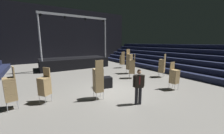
% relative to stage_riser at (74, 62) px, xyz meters
% --- Properties ---
extents(ground_plane, '(22.00, 30.00, 0.10)m').
position_rel_stage_riser_xyz_m(ground_plane, '(0.00, -8.98, -0.70)').
color(ground_plane, slate).
extents(arena_end_wall, '(22.00, 0.30, 8.00)m').
position_rel_stage_riser_xyz_m(arena_end_wall, '(0.00, 6.02, 3.35)').
color(arena_end_wall, black).
rests_on(arena_end_wall, ground_plane).
extents(bleacher_bank_right, '(4.50, 24.00, 2.70)m').
position_rel_stage_riser_xyz_m(bleacher_bank_right, '(8.75, -7.98, 0.70)').
color(bleacher_bank_right, '#191E38').
rests_on(bleacher_bank_right, ground_plane).
extents(stage_riser, '(7.41, 3.23, 5.68)m').
position_rel_stage_riser_xyz_m(stage_riser, '(0.00, 0.00, 0.00)').
color(stage_riser, black).
rests_on(stage_riser, ground_plane).
extents(man_with_tie, '(0.56, 0.36, 1.70)m').
position_rel_stage_riser_xyz_m(man_with_tie, '(-0.13, -11.17, 0.31)').
color(man_with_tie, black).
rests_on(man_with_tie, ground_plane).
extents(chair_stack_front_left, '(0.46, 0.46, 1.71)m').
position_rel_stage_riser_xyz_m(chair_stack_front_left, '(3.17, -10.77, 0.21)').
color(chair_stack_front_left, '#B2B5BA').
rests_on(chair_stack_front_left, ground_plane).
extents(chair_stack_front_right, '(0.62, 0.62, 1.71)m').
position_rel_stage_riser_xyz_m(chair_stack_front_right, '(-3.84, -8.66, 0.21)').
color(chair_stack_front_right, '#B2B5BA').
rests_on(chair_stack_front_right, ground_plane).
extents(chair_stack_mid_left, '(0.58, 0.58, 1.96)m').
position_rel_stage_riser_xyz_m(chair_stack_mid_left, '(5.08, -8.36, 0.34)').
color(chair_stack_mid_left, '#B2B5BA').
rests_on(chair_stack_mid_left, ground_plane).
extents(chair_stack_mid_right, '(0.61, 0.61, 1.96)m').
position_rel_stage_riser_xyz_m(chair_stack_mid_right, '(2.67, -7.34, 0.34)').
color(chair_stack_mid_right, '#B2B5BA').
rests_on(chair_stack_mid_right, ground_plane).
extents(chair_stack_mid_centre, '(0.47, 0.47, 2.05)m').
position_rel_stage_riser_xyz_m(chair_stack_mid_centre, '(-1.46, -9.62, 0.38)').
color(chair_stack_mid_centre, '#B2B5BA').
rests_on(chair_stack_mid_centre, ground_plane).
extents(chair_stack_rear_left, '(0.49, 0.49, 1.88)m').
position_rel_stage_riser_xyz_m(chair_stack_rear_left, '(4.67, -3.19, 0.30)').
color(chair_stack_rear_left, '#B2B5BA').
rests_on(chair_stack_rear_left, ground_plane).
extents(chair_stack_rear_right, '(0.52, 0.52, 1.88)m').
position_rel_stage_riser_xyz_m(chair_stack_rear_right, '(-5.16, -8.62, 0.30)').
color(chair_stack_rear_right, '#B2B5BA').
rests_on(chair_stack_rear_right, ground_plane).
extents(chair_stack_rear_centre, '(0.49, 0.49, 2.31)m').
position_rel_stage_riser_xyz_m(chair_stack_rear_centre, '(3.54, -5.91, 0.51)').
color(chair_stack_rear_centre, '#B2B5BA').
rests_on(chair_stack_rear_centre, ground_plane).
extents(equipment_road_case, '(0.98, 0.74, 0.68)m').
position_rel_stage_riser_xyz_m(equipment_road_case, '(-0.35, -8.21, -0.31)').
color(equipment_road_case, black).
rests_on(equipment_road_case, ground_plane).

